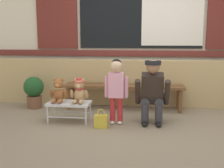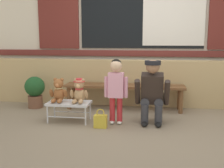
% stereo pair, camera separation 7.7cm
% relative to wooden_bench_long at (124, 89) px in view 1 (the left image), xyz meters
% --- Properties ---
extents(ground_plane, '(60.00, 60.00, 0.00)m').
position_rel_wooden_bench_long_xyz_m(ground_plane, '(0.25, -1.06, -0.37)').
color(ground_plane, '#84725B').
extents(brick_low_wall, '(6.78, 0.25, 0.85)m').
position_rel_wooden_bench_long_xyz_m(brick_low_wall, '(0.25, 0.37, 0.05)').
color(brick_low_wall, tan).
rests_on(brick_low_wall, ground).
extents(shop_facade, '(6.91, 0.26, 3.35)m').
position_rel_wooden_bench_long_xyz_m(shop_facade, '(0.25, 0.88, 1.32)').
color(shop_facade, beige).
rests_on(shop_facade, ground).
extents(wooden_bench_long, '(2.10, 0.40, 0.44)m').
position_rel_wooden_bench_long_xyz_m(wooden_bench_long, '(0.00, 0.00, 0.00)').
color(wooden_bench_long, brown).
rests_on(wooden_bench_long, ground).
extents(small_display_bench, '(0.64, 0.36, 0.30)m').
position_rel_wooden_bench_long_xyz_m(small_display_bench, '(-0.74, -0.85, -0.11)').
color(small_display_bench, silver).
rests_on(small_display_bench, ground).
extents(teddy_bear_plain, '(0.28, 0.26, 0.36)m').
position_rel_wooden_bench_long_xyz_m(teddy_bear_plain, '(-0.90, -0.85, 0.09)').
color(teddy_bear_plain, '#93562D').
rests_on(teddy_bear_plain, small_display_bench).
extents(teddy_bear_with_hat, '(0.28, 0.27, 0.36)m').
position_rel_wooden_bench_long_xyz_m(teddy_bear_with_hat, '(-0.58, -0.85, 0.10)').
color(teddy_bear_with_hat, tan).
rests_on(teddy_bear_with_hat, small_display_bench).
extents(child_standing, '(0.35, 0.18, 0.96)m').
position_rel_wooden_bench_long_xyz_m(child_standing, '(-0.03, -0.86, 0.22)').
color(child_standing, '#B7282D').
rests_on(child_standing, ground).
extents(adult_crouching, '(0.50, 0.49, 0.95)m').
position_rel_wooden_bench_long_xyz_m(adult_crouching, '(0.50, -0.75, 0.11)').
color(adult_crouching, '#333338').
rests_on(adult_crouching, ground).
extents(handbag_on_ground, '(0.18, 0.11, 0.27)m').
position_rel_wooden_bench_long_xyz_m(handbag_on_ground, '(-0.22, -1.07, -0.28)').
color(handbag_on_ground, gold).
rests_on(handbag_on_ground, ground).
extents(potted_plant, '(0.36, 0.36, 0.57)m').
position_rel_wooden_bench_long_xyz_m(potted_plant, '(-1.61, -0.13, -0.05)').
color(potted_plant, brown).
rests_on(potted_plant, ground).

